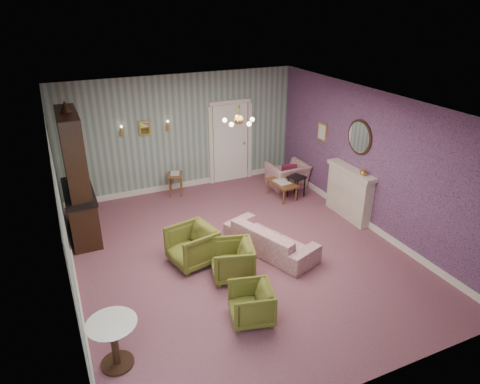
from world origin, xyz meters
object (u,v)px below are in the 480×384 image
olive_chair_a (251,302)px  side_table_black (296,187)px  sofa_chintz (271,234)px  wingback_chair (288,171)px  fireplace (349,193)px  dresser (75,173)px  coffee_table (282,190)px  pedestal_table (115,344)px  olive_chair_b (232,259)px  olive_chair_c (192,244)px

olive_chair_a → side_table_black: olive_chair_a is taller
olive_chair_a → sofa_chintz: bearing=157.5°
wingback_chair → fireplace: (0.39, -2.02, 0.16)m
dresser → coffee_table: size_ratio=3.35×
wingback_chair → side_table_black: 0.69m
fireplace → pedestal_table: 5.96m
olive_chair_a → coffee_table: bearing=158.6°
olive_chair_b → pedestal_table: size_ratio=1.00×
sofa_chintz → side_table_black: size_ratio=3.51×
dresser → wingback_chair: bearing=4.7°
olive_chair_c → sofa_chintz: 1.53m
olive_chair_b → pedestal_table: (-2.23, -1.22, -0.00)m
olive_chair_c → coffee_table: olive_chair_c is taller
wingback_chair → pedestal_table: size_ratio=1.31×
olive_chair_a → dresser: (-2.04, 3.81, 1.05)m
olive_chair_b → olive_chair_c: size_ratio=0.92×
side_table_black → pedestal_table: bearing=-143.9°
olive_chair_b → sofa_chintz: sofa_chintz is taller
wingback_chair → coffee_table: 0.74m
sofa_chintz → wingback_chair: size_ratio=2.00×
wingback_chair → fireplace: bearing=99.9°
olive_chair_b → dresser: (-2.23, 2.66, 1.01)m
sofa_chintz → fireplace: (2.27, 0.58, 0.21)m
olive_chair_b → olive_chair_a: bearing=6.8°
dresser → olive_chair_c: bearing=-48.6°
olive_chair_c → dresser: dresser is taller
fireplace → side_table_black: size_ratio=2.57×
pedestal_table → side_table_black: bearing=36.1°
sofa_chintz → dresser: dresser is taller
olive_chair_a → olive_chair_b: (0.18, 1.15, 0.04)m
olive_chair_c → dresser: bearing=-150.8°
olive_chair_a → sofa_chintz: sofa_chintz is taller
olive_chair_b → sofa_chintz: bearing=130.6°
pedestal_table → wingback_chair: bearing=40.0°
olive_chair_b → fireplace: 3.45m
sofa_chintz → side_table_black: sofa_chintz is taller
coffee_table → dresser: bearing=178.5°
fireplace → coffee_table: (-0.86, 1.49, -0.37)m
olive_chair_c → sofa_chintz: bearing=69.0°
fireplace → pedestal_table: bearing=-157.6°
side_table_black → dresser: bearing=177.2°
olive_chair_c → coffee_table: size_ratio=0.97×
pedestal_table → olive_chair_c: bearing=48.1°
side_table_black → pedestal_table: (-4.99, -3.64, 0.09)m
olive_chair_b → fireplace: fireplace is taller
olive_chair_a → dresser: dresser is taller
olive_chair_b → coffee_table: olive_chair_b is taller
wingback_chair → coffee_table: bearing=47.7°
olive_chair_c → sofa_chintz: (1.51, -0.24, -0.02)m
wingback_chair → fireplace: size_ratio=0.68×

